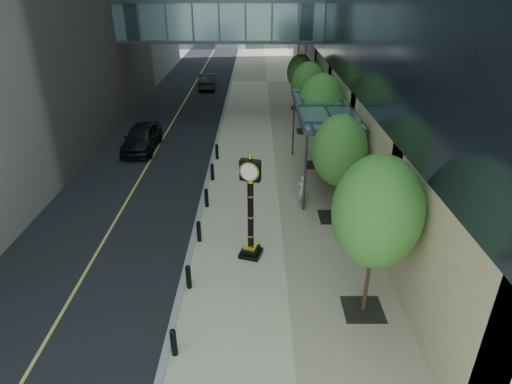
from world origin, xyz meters
TOP-DOWN VIEW (x-y plane):
  - ground at (0.00, 0.00)m, footprint 320.00×320.00m
  - road at (-7.00, 40.00)m, footprint 8.00×180.00m
  - sidewalk at (1.00, 40.00)m, footprint 8.00×180.00m
  - curb at (-3.00, 40.00)m, footprint 0.25×180.00m
  - skywalk at (-3.00, 28.00)m, footprint 17.00×4.20m
  - entrance_canopy at (3.48, 14.00)m, footprint 3.00×8.00m
  - bollard_row at (-2.70, 9.00)m, footprint 0.20×16.20m
  - street_trees at (3.60, 14.33)m, footprint 2.84×28.56m
  - street_clock at (-0.40, 6.32)m, footprint 1.06×1.06m
  - pedestrian at (2.17, 10.70)m, footprint 0.62×0.41m
  - car_near at (-7.93, 18.81)m, footprint 2.06×5.03m
  - car_far at (-5.36, 36.76)m, footprint 1.98×4.84m

SIDE VIEW (x-z plane):
  - ground at x=0.00m, z-range 0.00..0.00m
  - road at x=-7.00m, z-range 0.00..0.02m
  - sidewalk at x=1.00m, z-range 0.00..0.06m
  - curb at x=-3.00m, z-range 0.00..0.07m
  - bollard_row at x=-2.70m, z-range 0.06..0.96m
  - car_far at x=-5.36m, z-range 0.02..1.58m
  - car_near at x=-7.93m, z-range 0.02..1.73m
  - pedestrian at x=2.17m, z-range 0.06..1.74m
  - street_clock at x=-0.40m, z-range -0.24..4.28m
  - street_trees at x=3.60m, z-range 0.77..6.61m
  - entrance_canopy at x=3.48m, z-range 2.00..6.38m
  - skywalk at x=-3.00m, z-range 4.81..10.61m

